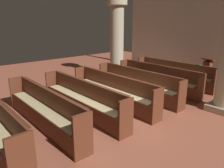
# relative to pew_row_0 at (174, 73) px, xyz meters

# --- Properties ---
(ground_plane) EXTENTS (19.20, 19.20, 0.00)m
(ground_plane) POSITION_rel_pew_row_0_xyz_m (0.64, -3.97, -0.50)
(ground_plane) COLOR #AD5B42
(back_wall) EXTENTS (10.00, 0.16, 4.50)m
(back_wall) POSITION_rel_pew_row_0_xyz_m (0.64, 2.11, 1.75)
(back_wall) COLOR silver
(back_wall) RESTS_ON ground
(pew_row_0) EXTENTS (3.60, 0.47, 0.94)m
(pew_row_0) POSITION_rel_pew_row_0_xyz_m (0.00, 0.00, 0.00)
(pew_row_0) COLOR brown
(pew_row_0) RESTS_ON ground
(pew_row_1) EXTENTS (3.60, 0.46, 0.94)m
(pew_row_1) POSITION_rel_pew_row_0_xyz_m (0.00, -1.15, 0.00)
(pew_row_1) COLOR brown
(pew_row_1) RESTS_ON ground
(pew_row_2) EXTENTS (3.60, 0.47, 0.94)m
(pew_row_2) POSITION_rel_pew_row_0_xyz_m (0.00, -2.29, 0.00)
(pew_row_2) COLOR brown
(pew_row_2) RESTS_ON ground
(pew_row_3) EXTENTS (3.60, 0.46, 0.94)m
(pew_row_3) POSITION_rel_pew_row_0_xyz_m (0.00, -3.44, 0.00)
(pew_row_3) COLOR brown
(pew_row_3) RESTS_ON ground
(pew_row_4) EXTENTS (3.60, 0.46, 0.94)m
(pew_row_4) POSITION_rel_pew_row_0_xyz_m (0.00, -4.59, 0.00)
(pew_row_4) COLOR brown
(pew_row_4) RESTS_ON ground
(pew_row_5) EXTENTS (3.60, 0.47, 0.94)m
(pew_row_5) POSITION_rel_pew_row_0_xyz_m (0.00, -5.73, 0.00)
(pew_row_5) COLOR brown
(pew_row_5) RESTS_ON ground
(pillar_far_side) EXTENTS (0.90, 0.90, 3.53)m
(pillar_far_side) POSITION_rel_pew_row_0_xyz_m (-2.55, -0.91, 1.34)
(pillar_far_side) COLOR tan
(pillar_far_side) RESTS_ON ground
(lectern) EXTENTS (0.48, 0.45, 1.08)m
(lectern) POSITION_rel_pew_row_0_xyz_m (0.85, 1.15, -0.05)
(lectern) COLOR #562B1A
(lectern) RESTS_ON ground
(hymn_book) EXTENTS (0.15, 0.22, 0.03)m
(hymn_book) POSITION_rel_pew_row_0_xyz_m (0.93, 0.19, 0.45)
(hymn_book) COLOR #194723
(hymn_book) RESTS_ON pew_row_0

